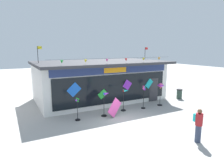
{
  "coord_description": "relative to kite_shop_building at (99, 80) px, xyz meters",
  "views": [
    {
      "loc": [
        -6.43,
        -9.93,
        4.51
      ],
      "look_at": [
        0.45,
        2.81,
        1.92
      ],
      "focal_mm": 31.69,
      "sensor_mm": 36.0,
      "label": 1
    }
  ],
  "objects": [
    {
      "name": "wind_spinner_left",
      "position": [
        -1.59,
        -4.44,
        -0.72
      ],
      "size": [
        0.63,
        0.38,
        1.65
      ],
      "color": "black",
      "rests_on": "ground_plane"
    },
    {
      "name": "display_kite_on_ground",
      "position": [
        -1.12,
        -4.85,
        -1.1
      ],
      "size": [
        1.27,
        0.41,
        1.27
      ],
      "primitive_type": "cube",
      "rotation": [
        -0.33,
        0.79,
        0.0
      ],
      "color": "#EA4CA3",
      "rests_on": "ground_plane"
    },
    {
      "name": "kite_shop_building",
      "position": [
        0.0,
        0.0,
        0.0
      ],
      "size": [
        11.07,
        6.68,
        4.71
      ],
      "color": "silver",
      "rests_on": "ground_plane"
    },
    {
      "name": "wind_spinner_right",
      "position": [
        3.39,
        -4.25,
        -0.33
      ],
      "size": [
        0.39,
        0.39,
        1.82
      ],
      "color": "black",
      "rests_on": "ground_plane"
    },
    {
      "name": "wind_spinner_center_left",
      "position": [
        0.19,
        -4.06,
        -0.73
      ],
      "size": [
        0.61,
        0.37,
        1.6
      ],
      "color": "black",
      "rests_on": "ground_plane"
    },
    {
      "name": "ground_plane",
      "position": [
        -0.89,
        -6.04,
        -1.74
      ],
      "size": [
        80.0,
        80.0,
        0.0
      ],
      "primitive_type": "plane",
      "color": "#ADAAA5"
    },
    {
      "name": "trash_bin",
      "position": [
        6.43,
        -3.43,
        -1.29
      ],
      "size": [
        0.52,
        0.52,
        0.88
      ],
      "color": "#2D4238",
      "rests_on": "ground_plane"
    },
    {
      "name": "person_near_camera",
      "position": [
        0.67,
        -9.99,
        -0.85
      ],
      "size": [
        0.34,
        0.47,
        1.68
      ],
      "rotation": [
        0.0,
        0.0,
        6.14
      ],
      "color": "#333D56",
      "rests_on": "ground_plane"
    },
    {
      "name": "wind_spinner_center_right",
      "position": [
        1.7,
        -4.32,
        -0.55
      ],
      "size": [
        0.39,
        0.32,
        1.79
      ],
      "color": "black",
      "rests_on": "ground_plane"
    },
    {
      "name": "wind_spinner_far_left",
      "position": [
        -3.54,
        -4.37,
        -0.94
      ],
      "size": [
        0.33,
        0.33,
        1.51
      ],
      "color": "black",
      "rests_on": "ground_plane"
    }
  ]
}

